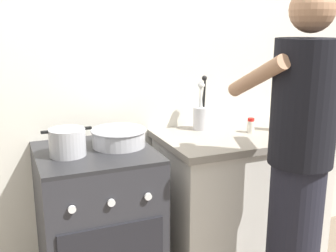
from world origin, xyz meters
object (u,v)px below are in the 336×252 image
spice_bottle (251,125)px  mixing_bowl (119,137)px  utensil_crock (201,114)px  person (298,171)px  stove_range (98,229)px  oil_bottle (281,114)px  pot (67,142)px

spice_bottle → mixing_bowl: bearing=177.5°
utensil_crock → spice_bottle: size_ratio=3.75×
mixing_bowl → spice_bottle: 0.81m
spice_bottle → person: 0.57m
stove_range → person: (0.85, -0.56, 0.41)m
mixing_bowl → oil_bottle: bearing=-3.7°
pot → spice_bottle: (1.09, 0.02, -0.03)m
pot → oil_bottle: size_ratio=1.01×
oil_bottle → stove_range: bearing=178.4°
stove_range → person: bearing=-33.3°
mixing_bowl → oil_bottle: 1.01m
pot → stove_range: bearing=9.9°
mixing_bowl → person: 0.93m
person → mixing_bowl: bearing=140.1°
utensil_crock → oil_bottle: utensil_crock is taller
oil_bottle → utensil_crock: bearing=154.0°
pot → person: (0.99, -0.53, -0.11)m
pot → utensil_crock: utensil_crock is taller
stove_range → spice_bottle: 1.07m
spice_bottle → person: size_ratio=0.05×
pot → oil_bottle: oil_bottle is taller
pot → spice_bottle: 1.09m
spice_bottle → person: person is taller
stove_range → mixing_bowl: size_ratio=3.03×
stove_range → spice_bottle: bearing=-0.1°
spice_bottle → pot: bearing=-178.8°
stove_range → oil_bottle: (1.15, -0.03, 0.55)m
mixing_bowl → person: size_ratio=0.17×
stove_range → oil_bottle: bearing=-1.6°
spice_bottle → oil_bottle: 0.21m
utensil_crock → oil_bottle: bearing=-26.0°
pot → utensil_crock: bearing=13.7°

